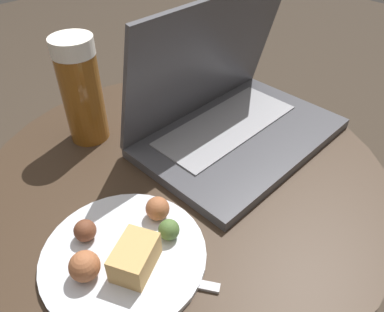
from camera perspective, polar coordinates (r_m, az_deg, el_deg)
name	(u,v)px	position (r m, az deg, el deg)	size (l,w,h in m)	color
table	(186,237)	(0.77, -0.98, -12.21)	(0.68, 0.68, 0.57)	#515156
laptop	(229,111)	(0.69, 5.72, 6.77)	(0.37, 0.25, 0.25)	#47474C
beer_glass	(81,91)	(0.69, -16.50, 9.51)	(0.07, 0.07, 0.19)	brown
snack_plate	(125,251)	(0.51, -10.22, -14.11)	(0.22, 0.22, 0.05)	silver
fork	(131,271)	(0.51, -9.28, -16.89)	(0.13, 0.18, 0.00)	#B2B2B7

